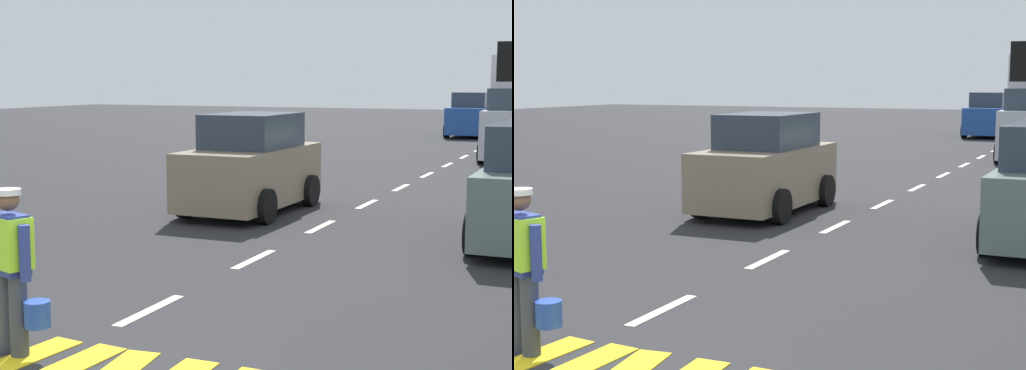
{
  "view_description": "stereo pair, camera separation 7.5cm",
  "coord_description": "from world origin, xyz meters",
  "views": [
    {
      "loc": [
        4.98,
        -5.27,
        2.73
      ],
      "look_at": [
        -0.13,
        6.06,
        1.1
      ],
      "focal_mm": 56.65,
      "sensor_mm": 36.0,
      "label": 1
    },
    {
      "loc": [
        5.05,
        -5.24,
        2.73
      ],
      "look_at": [
        -0.13,
        6.06,
        1.1
      ],
      "focal_mm": 56.65,
      "sensor_mm": 36.0,
      "label": 2
    }
  ],
  "objects": [
    {
      "name": "ground_plane",
      "position": [
        0.0,
        21.0,
        0.0
      ],
      "size": [
        96.0,
        96.0,
        0.0
      ],
      "primitive_type": "plane",
      "color": "#28282B"
    },
    {
      "name": "lane_center_line",
      "position": [
        0.0,
        25.2,
        0.0
      ],
      "size": [
        0.14,
        46.4,
        0.01
      ],
      "color": "silver",
      "rests_on": "ground"
    },
    {
      "name": "car_oncoming_lead",
      "position": [
        -1.94,
        9.81,
        0.94
      ],
      "size": [
        1.96,
        3.91,
        2.03
      ],
      "color": "gray",
      "rests_on": "ground"
    },
    {
      "name": "car_oncoming_third",
      "position": [
        -1.54,
        34.26,
        0.99
      ],
      "size": [
        2.0,
        4.26,
        2.12
      ],
      "color": "#1E4799",
      "rests_on": "ground"
    },
    {
      "name": "road_worker",
      "position": [
        -0.41,
        0.84,
        0.93
      ],
      "size": [
        0.76,
        0.42,
        1.67
      ],
      "color": "#383D4C",
      "rests_on": "ground"
    }
  ]
}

